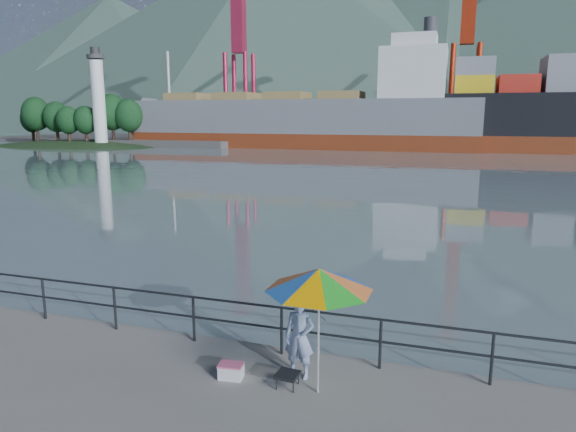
% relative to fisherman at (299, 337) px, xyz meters
% --- Properties ---
extents(harbor_water, '(500.00, 280.00, 0.00)m').
position_rel_fisherman_xyz_m(harbor_water, '(-1.61, 129.07, -0.78)').
color(harbor_water, slate).
rests_on(harbor_water, ground).
extents(far_dock, '(200.00, 40.00, 0.40)m').
position_rel_fisherman_xyz_m(far_dock, '(8.39, 92.07, -0.78)').
color(far_dock, '#514F4C').
rests_on(far_dock, ground).
extents(guardrail, '(22.00, 0.06, 1.03)m').
position_rel_fisherman_xyz_m(guardrail, '(-1.61, 0.77, -0.26)').
color(guardrail, '#2D3033').
rests_on(guardrail, ground).
extents(mountains, '(600.00, 332.80, 80.00)m').
position_rel_fisherman_xyz_m(mountains, '(37.21, 206.82, 34.77)').
color(mountains, '#385147').
rests_on(mountains, ground).
extents(lighthouse_islet, '(48.00, 26.40, 19.20)m').
position_rel_fisherman_xyz_m(lighthouse_islet, '(-56.58, 61.07, -0.52)').
color(lighthouse_islet, '#263F1E').
rests_on(lighthouse_islet, ground).
extents(fisherman, '(0.58, 0.38, 1.56)m').
position_rel_fisherman_xyz_m(fisherman, '(0.00, 0.00, 0.00)').
color(fisherman, '#344D8A').
rests_on(fisherman, ground).
extents(beach_umbrella, '(2.46, 2.46, 2.28)m').
position_rel_fisherman_xyz_m(beach_umbrella, '(0.47, -0.44, 1.31)').
color(beach_umbrella, white).
rests_on(beach_umbrella, ground).
extents(folding_stool, '(0.43, 0.43, 0.26)m').
position_rel_fisherman_xyz_m(folding_stool, '(-0.09, -0.43, -0.64)').
color(folding_stool, black).
rests_on(folding_stool, ground).
extents(cooler_bag, '(0.47, 0.34, 0.25)m').
position_rel_fisherman_xyz_m(cooler_bag, '(-1.19, -0.46, -0.65)').
color(cooler_bag, silver).
rests_on(cooler_bag, ground).
extents(fishing_rod, '(0.27, 1.92, 1.36)m').
position_rel_fisherman_xyz_m(fishing_rod, '(-0.16, 1.25, -0.78)').
color(fishing_rod, black).
rests_on(fishing_rod, ground).
extents(bulk_carrier, '(53.39, 9.24, 14.50)m').
position_rel_fisherman_xyz_m(bulk_carrier, '(-18.77, 68.70, 3.32)').
color(bulk_carrier, maroon).
rests_on(bulk_carrier, ground).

